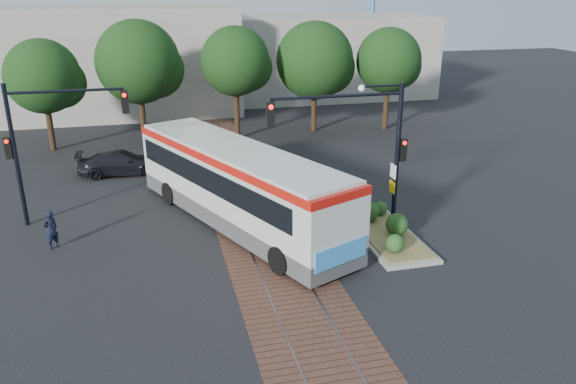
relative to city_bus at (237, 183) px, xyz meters
name	(u,v)px	position (x,y,z in m)	size (l,w,h in m)	color
ground	(265,240)	(0.75, -1.86, -1.88)	(120.00, 120.00, 0.00)	black
trackbed	(247,205)	(0.75, 2.14, -1.88)	(3.60, 40.00, 0.02)	brown
tree_row	(230,64)	(1.96, 14.56, 2.97)	(26.40, 5.60, 7.67)	#382314
warehouses	(188,58)	(0.23, 26.89, 1.93)	(40.00, 13.00, 8.00)	#ADA899
city_bus	(237,183)	(0.00, 0.00, 0.00)	(7.51, 12.61, 3.38)	#464648
traffic_island	(387,230)	(5.57, -2.76, -1.55)	(2.20, 5.20, 1.13)	gray
signal_pole_main	(368,139)	(4.62, -2.67, 2.27)	(5.49, 0.46, 6.00)	black
signal_pole_left	(42,135)	(-7.61, 2.14, 1.98)	(4.99, 0.34, 6.00)	black
officer	(51,230)	(-7.36, -0.54, -1.10)	(0.57, 0.37, 1.56)	black
parked_car	(121,162)	(-5.03, 8.23, -1.23)	(1.82, 4.49, 1.30)	black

